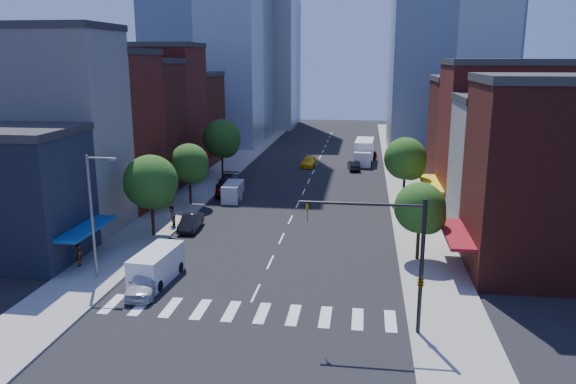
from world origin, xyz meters
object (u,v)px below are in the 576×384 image
(parked_car_third, at_px, (228,190))
(pedestrian_far, at_px, (171,216))
(parked_car_rear, at_px, (228,182))
(cargo_van_near, at_px, (156,266))
(pedestrian_near, at_px, (79,255))
(traffic_car_far, at_px, (371,154))
(traffic_car_oncoming, at_px, (354,165))
(box_truck, at_px, (364,152))
(taxi, at_px, (309,162))
(parked_car_front, at_px, (145,282))
(parked_car_second, at_px, (191,222))
(cargo_van_far, at_px, (233,192))

(parked_car_third, distance_m, pedestrian_far, 13.44)
(parked_car_third, relative_size, parked_car_rear, 0.89)
(parked_car_third, relative_size, cargo_van_near, 0.89)
(pedestrian_near, bearing_deg, traffic_car_far, -37.70)
(traffic_car_oncoming, distance_m, box_truck, 5.91)
(traffic_car_far, bearing_deg, pedestrian_far, 70.52)
(taxi, bearing_deg, traffic_car_oncoming, -10.02)
(taxi, height_order, box_truck, box_truck)
(cargo_van_near, distance_m, pedestrian_far, 13.07)
(parked_car_front, relative_size, cargo_van_near, 0.85)
(pedestrian_near, bearing_deg, parked_car_front, -134.12)
(parked_car_rear, distance_m, pedestrian_far, 17.03)
(taxi, bearing_deg, parked_car_second, -98.96)
(parked_car_second, xyz_separation_m, traffic_car_far, (17.01, 41.37, -0.09))
(parked_car_rear, relative_size, traffic_car_oncoming, 1.31)
(cargo_van_near, distance_m, traffic_car_oncoming, 45.03)
(cargo_van_near, relative_size, traffic_car_oncoming, 1.30)
(parked_car_front, xyz_separation_m, traffic_car_far, (15.71, 55.86, -0.15))
(taxi, bearing_deg, parked_car_rear, -114.76)
(parked_car_third, bearing_deg, parked_car_second, -92.47)
(parked_car_second, height_order, traffic_car_oncoming, parked_car_second)
(parked_car_second, bearing_deg, taxi, 73.17)
(parked_car_front, relative_size, box_truck, 0.53)
(cargo_van_far, relative_size, taxi, 0.97)
(pedestrian_far, bearing_deg, pedestrian_near, -21.23)
(taxi, relative_size, box_truck, 0.55)
(parked_car_second, height_order, box_truck, box_truck)
(parked_car_rear, relative_size, cargo_van_far, 1.16)
(cargo_van_near, height_order, pedestrian_near, cargo_van_near)
(traffic_car_oncoming, distance_m, pedestrian_near, 45.91)
(traffic_car_far, height_order, pedestrian_near, pedestrian_near)
(parked_car_second, xyz_separation_m, parked_car_rear, (-0.70, 17.33, 0.06))
(parked_car_rear, bearing_deg, parked_car_third, -80.01)
(traffic_car_oncoming, bearing_deg, cargo_van_far, 47.89)
(cargo_van_far, xyz_separation_m, box_truck, (14.52, 24.98, 0.68))
(taxi, bearing_deg, box_truck, 30.72)
(parked_car_rear, xyz_separation_m, traffic_car_far, (17.71, 24.04, -0.15))
(parked_car_third, relative_size, cargo_van_far, 1.04)
(cargo_van_far, bearing_deg, pedestrian_far, -109.40)
(parked_car_rear, bearing_deg, traffic_car_far, 50.19)
(parked_car_second, xyz_separation_m, pedestrian_near, (-5.48, -10.61, 0.30))
(taxi, distance_m, traffic_car_oncoming, 6.84)
(cargo_van_near, bearing_deg, parked_car_third, 96.79)
(parked_car_third, bearing_deg, parked_car_front, -89.43)
(taxi, distance_m, traffic_car_far, 12.80)
(pedestrian_far, bearing_deg, traffic_car_oncoming, 148.11)
(traffic_car_far, xyz_separation_m, pedestrian_far, (-18.99, -41.02, 0.49))
(traffic_car_oncoming, bearing_deg, taxi, -22.49)
(parked_car_front, distance_m, cargo_van_near, 2.22)
(parked_car_rear, bearing_deg, traffic_car_oncoming, 38.18)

